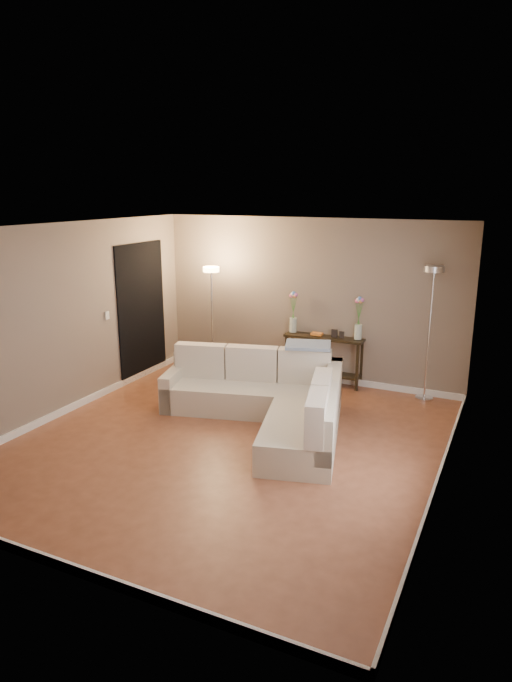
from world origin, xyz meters
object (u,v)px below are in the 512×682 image
at_px(console_table, 319,356).
at_px(floor_lamp_unlit, 431,307).
at_px(floor_lamp_lit, 212,300).
at_px(sectional_sofa, 271,399).

xyz_separation_m(console_table, floor_lamp_unlit, (1.68, -0.06, 0.96)).
xyz_separation_m(floor_lamp_lit, floor_lamp_unlit, (3.39, 0.35, 0.12)).
xyz_separation_m(sectional_sofa, console_table, (0.04, 1.81, 0.12)).
bearing_deg(console_table, floor_lamp_unlit, -2.21).
relative_size(sectional_sofa, floor_lamp_unlit, 1.50).
distance_m(floor_lamp_lit, floor_lamp_unlit, 3.41).
distance_m(sectional_sofa, floor_lamp_lit, 2.38).
relative_size(console_table, floor_lamp_unlit, 0.64).
bearing_deg(sectional_sofa, console_table, 88.59).
distance_m(console_table, floor_lamp_lit, 1.96).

